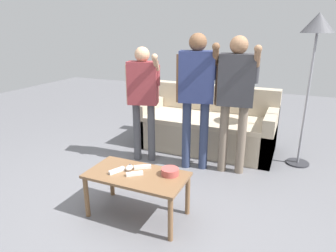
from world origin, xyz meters
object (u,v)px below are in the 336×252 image
couch (207,127)px  game_remote_nunchuk (129,168)px  player_center (197,87)px  game_remote_wand_near (135,174)px  coffee_table (137,180)px  snack_bowl (170,172)px  floor_lamp (317,34)px  game_remote_wand_spare (142,167)px  game_remote_wand_far (117,171)px  player_right (236,90)px  player_left (143,92)px

couch → game_remote_nunchuk: couch is taller
player_center → game_remote_wand_near: bearing=-97.8°
couch → coffee_table: size_ratio=2.09×
snack_bowl → player_center: bearing=96.5°
coffee_table → player_center: player_center is taller
floor_lamp → game_remote_wand_spare: size_ratio=12.09×
snack_bowl → game_remote_wand_far: snack_bowl is taller
player_center → player_right: (0.43, 0.07, -0.02)m
coffee_table → floor_lamp: size_ratio=0.49×
player_center → player_right: player_center is taller
couch → player_center: size_ratio=1.16×
game_remote_nunchuk → game_remote_wand_far: 0.12m
couch → coffee_table: 1.89m
game_remote_wand_near → game_remote_wand_spare: (-0.00, 0.15, -0.00)m
coffee_table → game_remote_wand_near: game_remote_wand_near is taller
couch → player_center: 1.02m
game_remote_nunchuk → game_remote_wand_far: game_remote_nunchuk is taller
game_remote_wand_far → game_remote_wand_spare: same height
couch → floor_lamp: bearing=-4.8°
coffee_table → player_center: 1.33m
snack_bowl → player_center: player_center is taller
floor_lamp → player_right: floor_lamp is taller
snack_bowl → player_right: size_ratio=0.10×
floor_lamp → player_left: size_ratio=1.26×
floor_lamp → player_right: size_ratio=1.15×
floor_lamp → player_right: 1.11m
game_remote_wand_spare → floor_lamp: bearing=51.1°
game_remote_wand_spare → player_center: bearing=81.1°
snack_bowl → player_center: 1.19m
couch → game_remote_wand_near: (-0.10, -1.92, 0.14)m
player_center → game_remote_wand_near: size_ratio=11.51×
game_remote_nunchuk → game_remote_wand_near: size_ratio=0.63×
snack_bowl → player_right: player_right is taller
player_right → game_remote_wand_near: size_ratio=11.33×
floor_lamp → game_remote_wand_spare: 2.43m
player_left → game_remote_wand_far: player_left is taller
coffee_table → couch: bearing=86.9°
game_remote_nunchuk → game_remote_wand_far: bearing=-137.0°
player_left → game_remote_wand_spare: 1.21m
floor_lamp → game_remote_wand_near: 2.54m
coffee_table → floor_lamp: floor_lamp is taller
snack_bowl → game_remote_wand_near: size_ratio=1.11×
player_right → game_remote_wand_far: bearing=-121.4°
floor_lamp → snack_bowl: bearing=-122.4°
couch → game_remote_wand_spare: 1.78m
player_left → game_remote_wand_far: size_ratio=9.37×
game_remote_nunchuk → player_right: player_right is taller
player_left → player_center: 0.68m
couch → game_remote_wand_far: bearing=-98.3°
floor_lamp → player_center: bearing=-151.9°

